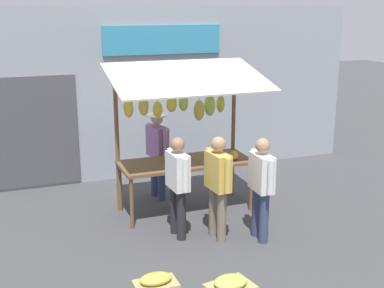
# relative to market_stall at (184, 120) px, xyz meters

# --- Properties ---
(ground_plane) EXTENTS (40.00, 40.00, 0.00)m
(ground_plane) POSITION_rel_market_stall_xyz_m (0.00, 0.06, -1.56)
(ground_plane) COLOR #424244
(street_backdrop) EXTENTS (9.00, 0.30, 3.40)m
(street_backdrop) POSITION_rel_market_stall_xyz_m (0.05, -2.13, 0.14)
(street_backdrop) COLOR #8C939E
(street_backdrop) RESTS_ON ground
(market_stall) EXTENTS (2.50, 1.46, 2.50)m
(market_stall) POSITION_rel_market_stall_xyz_m (0.00, 0.00, 0.00)
(market_stall) COLOR brown
(market_stall) RESTS_ON ground
(vendor_with_sunhat) EXTENTS (0.41, 0.67, 1.58)m
(vendor_with_sunhat) POSITION_rel_market_stall_xyz_m (0.26, -0.69, -0.64)
(vendor_with_sunhat) COLOR navy
(vendor_with_sunhat) RESTS_ON ground
(shopper_with_shopping_bag) EXTENTS (0.25, 0.67, 1.55)m
(shopper_with_shopping_bag) POSITION_rel_market_stall_xyz_m (0.46, 0.98, -0.68)
(shopper_with_shopping_bag) COLOR #232328
(shopper_with_shopping_bag) RESTS_ON ground
(shopper_in_grey_tee) EXTENTS (0.26, 0.68, 1.58)m
(shopper_in_grey_tee) POSITION_rel_market_stall_xyz_m (-0.06, 1.26, -0.66)
(shopper_in_grey_tee) COLOR #726656
(shopper_in_grey_tee) RESTS_ON ground
(shopper_with_ponytail) EXTENTS (0.24, 0.68, 1.56)m
(shopper_with_ponytail) POSITION_rel_market_stall_xyz_m (-0.64, 1.51, -0.67)
(shopper_with_ponytail) COLOR navy
(shopper_with_ponytail) RESTS_ON ground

